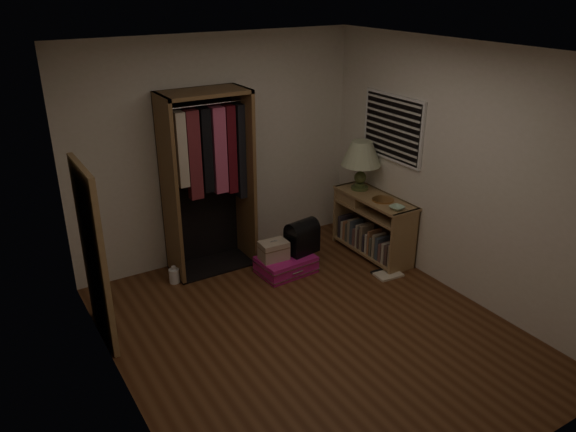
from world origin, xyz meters
The scene contains 13 objects.
ground centered at (0.00, 0.00, 0.00)m, with size 4.00×4.00×0.00m, color #502C17.
room_walls centered at (0.08, 0.04, 1.50)m, with size 3.52×4.02×2.60m.
console_bookshelf centered at (1.54, 1.05, 0.39)m, with size 0.42×1.12×0.75m.
open_wardrobe centered at (-0.22, 1.77, 1.20)m, with size 0.97×0.50×2.05m.
floor_mirror centered at (-1.70, 1.00, 0.85)m, with size 0.06×0.80×1.70m.
pink_suitcase centered at (0.40, 1.15, 0.10)m, with size 0.66×0.50×0.19m.
train_case centered at (0.26, 1.19, 0.30)m, with size 0.33×0.23×0.23m.
black_bag centered at (0.62, 1.17, 0.40)m, with size 0.40×0.29×0.39m.
table_lamp centered at (1.54, 1.30, 1.19)m, with size 0.57×0.57×0.60m.
brass_tray centered at (1.54, 0.87, 0.76)m, with size 0.31×0.31×0.01m.
ceramic_bowl centered at (1.49, 0.57, 0.77)m, with size 0.16×0.16×0.04m, color #A6C7A9.
white_jug centered at (-0.78, 1.60, 0.09)m, with size 0.15×0.15×0.20m.
floor_book centered at (1.35, 0.51, 0.01)m, with size 0.32×0.26×0.03m.
Camera 1 is at (-2.56, -3.70, 3.15)m, focal length 35.00 mm.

